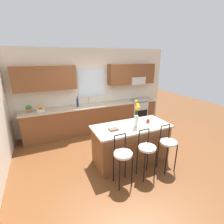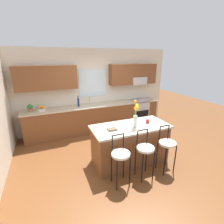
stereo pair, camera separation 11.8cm
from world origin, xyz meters
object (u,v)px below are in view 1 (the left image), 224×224
object	(u,v)px
oven_range	(137,112)
cookbook	(113,129)
bar_stool_far	(168,144)
bottle_olive_oil	(78,102)
kitchen_island	(131,143)
bar_stool_middle	(147,150)
mug_ceramic	(148,121)
potted_plant_small	(29,108)
fruit_bowl_oranges	(40,109)
flower_vase	(137,113)
bar_stool_near	(123,156)

from	to	relation	value
oven_range	cookbook	xyz separation A→B (m)	(-1.90, -2.04, 0.48)
bar_stool_far	bottle_olive_oil	world-z (taller)	bottle_olive_oil
kitchen_island	oven_range	bearing A→B (deg)	54.59
bar_stool_far	bar_stool_middle	bearing A→B (deg)	180.00
mug_ceramic	potted_plant_small	size ratio (longest dim) A/B	0.40
mug_ceramic	cookbook	bearing A→B (deg)	-177.68
bar_stool_far	fruit_bowl_oranges	world-z (taller)	fruit_bowl_oranges
bottle_olive_oil	mug_ceramic	bearing A→B (deg)	-58.56
flower_vase	mug_ceramic	world-z (taller)	flower_vase
oven_range	bottle_olive_oil	bearing A→B (deg)	179.36
kitchen_island	cookbook	size ratio (longest dim) A/B	9.03
bar_stool_near	bar_stool_middle	distance (m)	0.55
bar_stool_far	flower_vase	bearing A→B (deg)	131.00
cookbook	fruit_bowl_oranges	distance (m)	2.50
mug_ceramic	fruit_bowl_oranges	size ratio (longest dim) A/B	0.38
bar_stool_middle	cookbook	world-z (taller)	bar_stool_middle
fruit_bowl_oranges	kitchen_island	bearing A→B (deg)	-47.17
bar_stool_far	potted_plant_small	bearing A→B (deg)	135.78
flower_vase	fruit_bowl_oranges	world-z (taller)	flower_vase
bar_stool_middle	bottle_olive_oil	world-z (taller)	bottle_olive_oil
kitchen_island	bar_stool_middle	world-z (taller)	bar_stool_middle
oven_range	flower_vase	distance (m)	2.60
mug_ceramic	fruit_bowl_oranges	distance (m)	3.10
kitchen_island	bottle_olive_oil	distance (m)	2.26
bar_stool_far	flower_vase	size ratio (longest dim) A/B	1.65
bar_stool_near	bar_stool_far	size ratio (longest dim) A/B	1.00
oven_range	kitchen_island	xyz separation A→B (m)	(-1.42, -2.00, 0.00)
flower_vase	potted_plant_small	distance (m)	3.09
bar_stool_near	bottle_olive_oil	distance (m)	2.70
kitchen_island	flower_vase	world-z (taller)	flower_vase
kitchen_island	bottle_olive_oil	size ratio (longest dim) A/B	5.21
bar_stool_far	flower_vase	distance (m)	0.95
bottle_olive_oil	kitchen_island	bearing A→B (deg)	-68.86
kitchen_island	bar_stool_near	world-z (taller)	bar_stool_near
fruit_bowl_oranges	bottle_olive_oil	bearing A→B (deg)	-0.25
oven_range	bar_stool_near	world-z (taller)	bar_stool_near
oven_range	bottle_olive_oil	size ratio (longest dim) A/B	2.66
bar_stool_middle	bar_stool_far	size ratio (longest dim) A/B	1.00
oven_range	potted_plant_small	world-z (taller)	potted_plant_small
bar_stool_middle	bar_stool_far	bearing A→B (deg)	0.00
bar_stool_near	mug_ceramic	world-z (taller)	bar_stool_near
mug_ceramic	fruit_bowl_oranges	bearing A→B (deg)	139.02
bar_stool_near	flower_vase	bearing A→B (deg)	41.55
mug_ceramic	cookbook	world-z (taller)	mug_ceramic
bar_stool_middle	potted_plant_small	xyz separation A→B (m)	(-2.18, 2.66, 0.41)
oven_range	potted_plant_small	size ratio (longest dim) A/B	4.06
mug_ceramic	cookbook	size ratio (longest dim) A/B	0.45
bar_stool_far	mug_ceramic	xyz separation A→B (m)	(-0.09, 0.63, 0.33)
bar_stool_near	bar_stool_far	bearing A→B (deg)	0.00
oven_range	fruit_bowl_oranges	world-z (taller)	fruit_bowl_oranges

